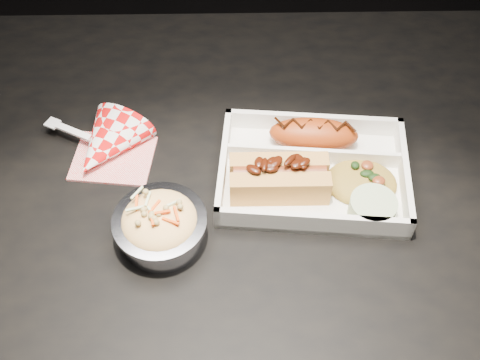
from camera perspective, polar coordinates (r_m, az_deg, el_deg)
name	(u,v)px	position (r m, az deg, el deg)	size (l,w,h in m)	color
dining_table	(221,233)	(0.88, -1.84, -5.00)	(1.20, 0.80, 0.75)	black
food_tray	(312,174)	(0.82, 6.87, 0.60)	(0.27, 0.20, 0.04)	white
fried_pastry	(314,134)	(0.84, 6.99, 4.32)	(0.12, 0.05, 0.04)	#9F3A0F
hotdog	(279,177)	(0.79, 3.76, 0.32)	(0.13, 0.06, 0.06)	#CB9045
fried_rice_mound	(362,177)	(0.81, 11.54, 0.27)	(0.10, 0.08, 0.03)	#AA8731
cupcake_liner	(372,209)	(0.78, 12.43, -2.67)	(0.06, 0.06, 0.03)	#ADC192
foil_coleslaw_cup	(160,225)	(0.75, -7.58, -4.22)	(0.12, 0.12, 0.07)	silver
napkin_fork	(105,146)	(0.86, -12.64, 3.16)	(0.16, 0.14, 0.10)	red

